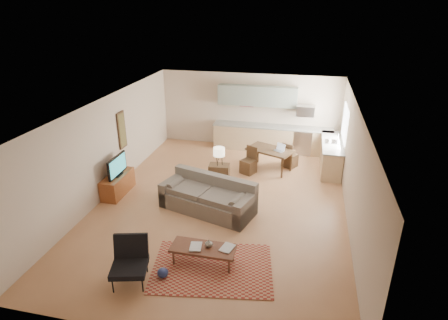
% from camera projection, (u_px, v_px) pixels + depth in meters
% --- Properties ---
extents(room, '(9.00, 9.00, 9.00)m').
position_uv_depth(room, '(221.00, 157.00, 9.61)').
color(room, '#AB734A').
rests_on(room, ground).
extents(kitchen_counter_back, '(4.26, 0.64, 0.92)m').
position_uv_depth(kitchen_counter_back, '(272.00, 138.00, 13.52)').
color(kitchen_counter_back, tan).
rests_on(kitchen_counter_back, ground).
extents(kitchen_counter_right, '(0.64, 2.26, 0.92)m').
position_uv_depth(kitchen_counter_right, '(331.00, 155.00, 12.06)').
color(kitchen_counter_right, tan).
rests_on(kitchen_counter_right, ground).
extents(kitchen_range, '(0.62, 0.62, 0.90)m').
position_uv_depth(kitchen_range, '(303.00, 141.00, 13.30)').
color(kitchen_range, '#A5A8AD').
rests_on(kitchen_range, ground).
extents(kitchen_microwave, '(0.62, 0.40, 0.35)m').
position_uv_depth(kitchen_microwave, '(305.00, 111.00, 12.89)').
color(kitchen_microwave, '#A5A8AD').
rests_on(kitchen_microwave, room).
extents(upper_cabinets, '(2.80, 0.34, 0.70)m').
position_uv_depth(upper_cabinets, '(257.00, 96.00, 13.19)').
color(upper_cabinets, gray).
rests_on(upper_cabinets, room).
extents(window_right, '(0.02, 1.40, 1.05)m').
position_uv_depth(window_right, '(345.00, 124.00, 11.56)').
color(window_right, white).
rests_on(window_right, room).
extents(wall_art_left, '(0.06, 0.42, 1.10)m').
position_uv_depth(wall_art_left, '(122.00, 130.00, 10.98)').
color(wall_art_left, olive).
rests_on(wall_art_left, room).
extents(triptych, '(1.70, 0.04, 0.50)m').
position_uv_depth(triptych, '(247.00, 100.00, 13.47)').
color(triptych, beige).
rests_on(triptych, room).
extents(rug, '(2.67, 2.06, 0.02)m').
position_uv_depth(rug, '(212.00, 268.00, 7.69)').
color(rug, maroon).
rests_on(rug, floor).
extents(sofa, '(2.75, 1.79, 0.88)m').
position_uv_depth(sofa, '(207.00, 195.00, 9.63)').
color(sofa, '#675D52').
rests_on(sofa, floor).
extents(coffee_table, '(1.35, 0.55, 0.41)m').
position_uv_depth(coffee_table, '(203.00, 255.00, 7.76)').
color(coffee_table, '#512A1A').
rests_on(coffee_table, floor).
extents(book_a, '(0.34, 0.40, 0.03)m').
position_uv_depth(book_a, '(190.00, 246.00, 7.68)').
color(book_a, maroon).
rests_on(book_a, coffee_table).
extents(book_b, '(0.41, 0.45, 0.03)m').
position_uv_depth(book_b, '(222.00, 246.00, 7.69)').
color(book_b, navy).
rests_on(book_b, coffee_table).
extents(vase, '(0.23, 0.23, 0.17)m').
position_uv_depth(vase, '(209.00, 243.00, 7.67)').
color(vase, black).
rests_on(vase, coffee_table).
extents(armchair, '(0.95, 0.95, 0.89)m').
position_uv_depth(armchair, '(129.00, 263.00, 7.15)').
color(armchair, black).
rests_on(armchair, floor).
extents(tv_credenza, '(0.48, 1.24, 0.57)m').
position_uv_depth(tv_credenza, '(118.00, 184.00, 10.56)').
color(tv_credenza, brown).
rests_on(tv_credenza, floor).
extents(tv, '(0.10, 0.95, 0.57)m').
position_uv_depth(tv, '(117.00, 166.00, 10.32)').
color(tv, black).
rests_on(tv, tv_credenza).
extents(console_table, '(0.62, 0.44, 0.68)m').
position_uv_depth(console_table, '(219.00, 175.00, 10.94)').
color(console_table, '#392718').
rests_on(console_table, floor).
extents(table_lamp, '(0.34, 0.34, 0.55)m').
position_uv_depth(table_lamp, '(219.00, 156.00, 10.70)').
color(table_lamp, beige).
rests_on(table_lamp, console_table).
extents(dining_table, '(1.61, 1.29, 0.71)m').
position_uv_depth(dining_table, '(270.00, 159.00, 12.00)').
color(dining_table, '#392718').
rests_on(dining_table, floor).
extents(dining_chair_near, '(0.56, 0.57, 0.86)m').
position_uv_depth(dining_chair_near, '(248.00, 160.00, 11.74)').
color(dining_chair_near, '#392718').
rests_on(dining_chair_near, floor).
extents(dining_chair_far, '(0.57, 0.57, 0.85)m').
position_uv_depth(dining_chair_far, '(290.00, 155.00, 12.20)').
color(dining_chair_far, '#392718').
rests_on(dining_chair_far, floor).
extents(laptop, '(0.37, 0.35, 0.22)m').
position_uv_depth(laptop, '(279.00, 148.00, 11.67)').
color(laptop, '#A5A8AD').
rests_on(laptop, dining_table).
extents(soap_bottle, '(0.13, 0.13, 0.19)m').
position_uv_depth(soap_bottle, '(330.00, 141.00, 11.71)').
color(soap_bottle, beige).
rests_on(soap_bottle, kitchen_counter_right).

